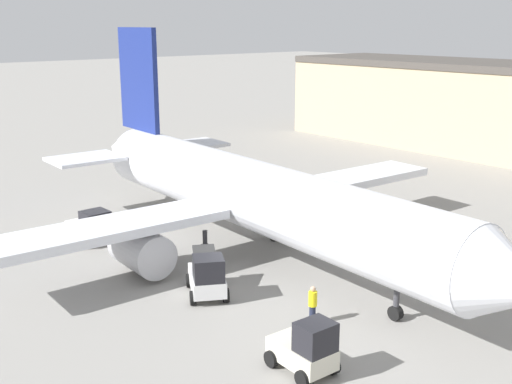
{
  "coord_description": "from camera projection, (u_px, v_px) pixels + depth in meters",
  "views": [
    {
      "loc": [
        27.13,
        -23.07,
        13.32
      ],
      "look_at": [
        0.0,
        0.0,
        3.91
      ],
      "focal_mm": 45.0,
      "sensor_mm": 36.0,
      "label": 1
    }
  ],
  "objects": [
    {
      "name": "ground_plane",
      "position": [
        256.0,
        256.0,
        37.83
      ],
      "size": [
        400.0,
        400.0,
        0.0
      ],
      "primitive_type": "plane",
      "color": "gray"
    },
    {
      "name": "airplane",
      "position": [
        246.0,
        193.0,
        37.68
      ],
      "size": [
        37.2,
        30.8,
        13.02
      ],
      "rotation": [
        0.0,
        0.0,
        -0.05
      ],
      "color": "silver",
      "rests_on": "ground_plane"
    },
    {
      "name": "belt_loader_truck",
      "position": [
        207.0,
        276.0,
        31.99
      ],
      "size": [
        3.57,
        3.11,
        2.31
      ],
      "rotation": [
        0.0,
        0.0,
        -0.52
      ],
      "color": "silver",
      "rests_on": "ground_plane"
    },
    {
      "name": "baggage_tug",
      "position": [
        306.0,
        349.0,
        24.95
      ],
      "size": [
        2.76,
        1.95,
        2.34
      ],
      "rotation": [
        0.0,
        0.0,
        -0.05
      ],
      "color": "beige",
      "rests_on": "ground_plane"
    },
    {
      "name": "ground_crew_worker",
      "position": [
        313.0,
        304.0,
        29.1
      ],
      "size": [
        0.4,
        0.4,
        1.83
      ],
      "rotation": [
        0.0,
        0.0,
        2.76
      ],
      "color": "#1E2338",
      "rests_on": "ground_plane"
    },
    {
      "name": "pushback_tug",
      "position": [
        91.0,
        227.0,
        40.06
      ],
      "size": [
        3.31,
        2.03,
        2.13
      ],
      "rotation": [
        0.0,
        0.0,
        0.02
      ],
      "color": "silver",
      "rests_on": "ground_plane"
    }
  ]
}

